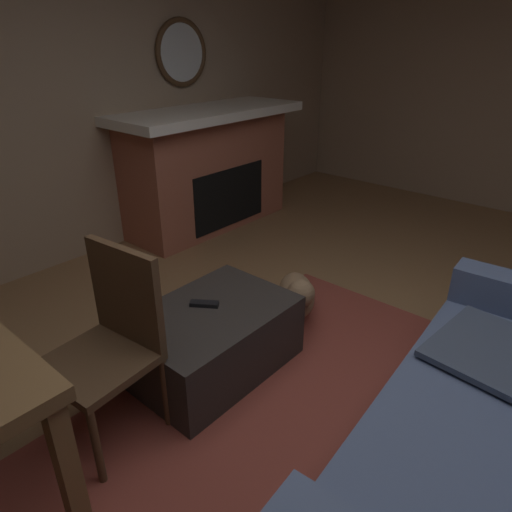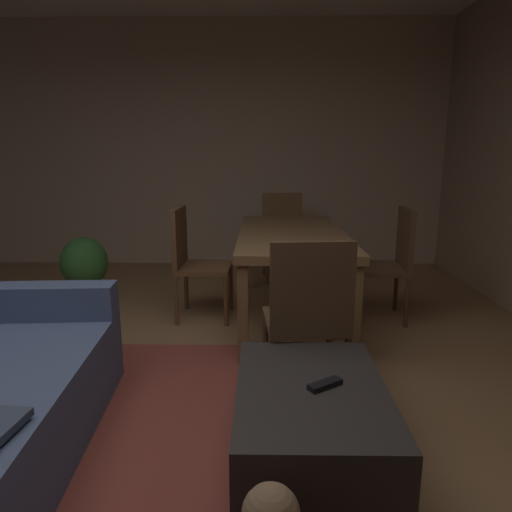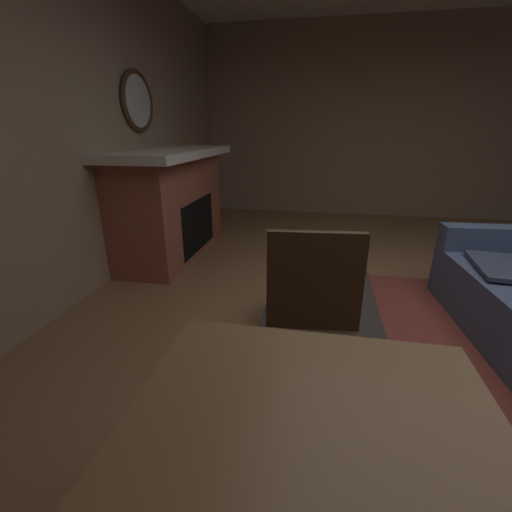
{
  "view_description": "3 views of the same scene",
  "coord_description": "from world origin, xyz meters",
  "px_view_note": "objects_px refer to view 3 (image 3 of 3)",
  "views": [
    {
      "loc": [
        1.52,
        0.74,
        1.76
      ],
      "look_at": [
        -0.06,
        -0.62,
        0.76
      ],
      "focal_mm": 32.19,
      "sensor_mm": 36.0,
      "label": 1
    },
    {
      "loc": [
        -1.73,
        -0.65,
        1.36
      ],
      "look_at": [
        0.31,
        -0.62,
        0.9
      ],
      "focal_mm": 32.22,
      "sensor_mm": 36.0,
      "label": 2
    },
    {
      "loc": [
        1.98,
        -0.9,
        1.35
      ],
      "look_at": [
        -0.0,
        -1.28,
        0.6
      ],
      "focal_mm": 24.0,
      "sensor_mm": 36.0,
      "label": 3
    }
  ],
  "objects_px": {
    "ottoman_coffee_table": "(319,322)",
    "fireplace": "(173,203)",
    "dining_chair_west": "(314,326)",
    "small_dog": "(329,278)",
    "tv_remote": "(312,291)",
    "round_wall_mirror": "(138,101)"
  },
  "relations": [
    {
      "from": "ottoman_coffee_table",
      "to": "fireplace",
      "type": "bearing_deg",
      "value": -133.78
    },
    {
      "from": "fireplace",
      "to": "dining_chair_west",
      "type": "relative_size",
      "value": 2.07
    },
    {
      "from": "fireplace",
      "to": "small_dog",
      "type": "bearing_deg",
      "value": 63.73
    },
    {
      "from": "tv_remote",
      "to": "small_dog",
      "type": "relative_size",
      "value": 0.32
    },
    {
      "from": "fireplace",
      "to": "ottoman_coffee_table",
      "type": "relative_size",
      "value": 2.08
    },
    {
      "from": "fireplace",
      "to": "tv_remote",
      "type": "relative_size",
      "value": 12.01
    },
    {
      "from": "ottoman_coffee_table",
      "to": "small_dog",
      "type": "xyz_separation_m",
      "value": [
        -0.73,
        0.07,
        -0.0
      ]
    },
    {
      "from": "ottoman_coffee_table",
      "to": "dining_chair_west",
      "type": "relative_size",
      "value": 0.99
    },
    {
      "from": "fireplace",
      "to": "tv_remote",
      "type": "bearing_deg",
      "value": 45.4
    },
    {
      "from": "ottoman_coffee_table",
      "to": "dining_chair_west",
      "type": "bearing_deg",
      "value": -3.59
    },
    {
      "from": "fireplace",
      "to": "dining_chair_west",
      "type": "distance_m",
      "value": 2.7
    },
    {
      "from": "round_wall_mirror",
      "to": "tv_remote",
      "type": "relative_size",
      "value": 3.74
    },
    {
      "from": "ottoman_coffee_table",
      "to": "dining_chair_west",
      "type": "xyz_separation_m",
      "value": [
        0.58,
        -0.04,
        0.33
      ]
    },
    {
      "from": "ottoman_coffee_table",
      "to": "tv_remote",
      "type": "distance_m",
      "value": 0.22
    },
    {
      "from": "small_dog",
      "to": "ottoman_coffee_table",
      "type": "bearing_deg",
      "value": -5.17
    },
    {
      "from": "tv_remote",
      "to": "dining_chair_west",
      "type": "relative_size",
      "value": 0.17
    },
    {
      "from": "fireplace",
      "to": "tv_remote",
      "type": "height_order",
      "value": "fireplace"
    },
    {
      "from": "dining_chair_west",
      "to": "tv_remote",
      "type": "bearing_deg",
      "value": -178.07
    },
    {
      "from": "fireplace",
      "to": "small_dog",
      "type": "relative_size",
      "value": 3.83
    },
    {
      "from": "round_wall_mirror",
      "to": "fireplace",
      "type": "bearing_deg",
      "value": 90.0
    },
    {
      "from": "fireplace",
      "to": "ottoman_coffee_table",
      "type": "xyz_separation_m",
      "value": [
        1.58,
        1.65,
        -0.39
      ]
    },
    {
      "from": "round_wall_mirror",
      "to": "ottoman_coffee_table",
      "type": "relative_size",
      "value": 0.65
    }
  ]
}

